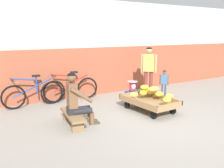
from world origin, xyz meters
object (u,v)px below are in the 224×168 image
banana_cart (149,102)px  bicycle_far_left (71,89)px  low_bench (73,116)px  bicycle_near_left (33,94)px  customer_adult (149,66)px  weighing_scale (133,86)px  vendor_seated (76,99)px  plastic_crate (132,96)px  customer_child (164,81)px

banana_cart → bicycle_far_left: bicycle_far_left is taller
low_bench → bicycle_near_left: size_ratio=0.68×
customer_adult → weighing_scale: bearing=-165.0°
low_bench → banana_cart: bearing=-2.1°
vendor_seated → plastic_crate: bearing=23.5°
weighing_scale → customer_child: customer_child is taller
plastic_crate → bicycle_near_left: 2.76m
customer_child → banana_cart: bearing=-148.2°
vendor_seated → plastic_crate: (2.17, 0.94, -0.42)m
plastic_crate → bicycle_far_left: 1.80m
plastic_crate → bicycle_near_left: (-2.58, 0.97, 0.20)m
bicycle_near_left → customer_child: 3.76m
banana_cart → bicycle_near_left: size_ratio=0.89×
low_bench → vendor_seated: vendor_seated is taller
low_bench → customer_adult: size_ratio=0.74×
banana_cart → plastic_crate: bearing=78.2°
banana_cart → customer_adult: bearing=51.4°
plastic_crate → bicycle_far_left: (-1.47, 1.02, 0.20)m
plastic_crate → bicycle_far_left: bicycle_far_left is taller
bicycle_near_left → customer_adult: size_ratio=1.08×
low_bench → vendor_seated: (0.09, -0.02, 0.37)m
weighing_scale → vendor_seated: bearing=-156.5°
customer_adult → bicycle_near_left: bearing=167.0°
low_bench → customer_child: (3.22, 0.65, 0.34)m
banana_cart → plastic_crate: banana_cart is taller
weighing_scale → customer_adult: (0.75, 0.20, 0.50)m
low_bench → customer_child: size_ratio=1.31×
customer_child → customer_adult: bearing=114.6°
banana_cart → vendor_seated: 1.99m
plastic_crate → customer_adult: (0.75, 0.20, 0.80)m
low_bench → bicycle_far_left: (0.79, 1.95, 0.15)m
plastic_crate → bicycle_far_left: size_ratio=0.22×
banana_cart → plastic_crate: 1.02m
bicycle_far_left → customer_adult: bearing=-20.4°
bicycle_far_left → customer_adult: 2.44m
banana_cart → low_bench: bearing=177.9°
banana_cart → bicycle_far_left: bearing=121.9°
customer_adult → vendor_seated: bearing=-158.6°
plastic_crate → customer_child: size_ratio=0.41×
plastic_crate → customer_adult: customer_adult is taller
low_bench → bicycle_near_left: (-0.33, 1.89, 0.15)m
vendor_seated → bicycle_far_left: vendor_seated is taller
customer_child → bicycle_far_left: bearing=152.0°
bicycle_far_left → plastic_crate: bearing=-34.9°
vendor_seated → weighing_scale: bearing=23.5°
banana_cart → vendor_seated: bearing=178.4°
weighing_scale → bicycle_near_left: bicycle_near_left is taller
weighing_scale → bicycle_near_left: bearing=159.4°
low_bench → weighing_scale: bearing=22.3°
bicycle_near_left → customer_adult: (3.33, -0.77, 0.60)m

